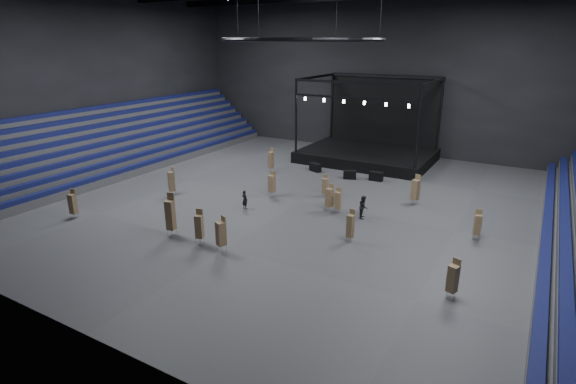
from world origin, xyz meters
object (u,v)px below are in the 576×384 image
Objects in this scene: man_center at (245,200)px; stage at (369,147)px; chair_stack_5 at (171,181)px; flight_case_right at (376,176)px; chair_stack_8 at (338,200)px; chair_stack_11 at (199,226)px; flight_case_left at (315,167)px; chair_stack_10 at (325,185)px; chair_stack_13 at (73,203)px; chair_stack_1 at (329,197)px; chair_stack_2 at (351,226)px; chair_stack_4 at (453,278)px; chair_stack_9 at (271,160)px; chair_stack_7 at (416,189)px; chair_stack_12 at (478,224)px; flight_case_mid at (350,175)px; chair_stack_3 at (221,233)px; chair_stack_6 at (170,214)px; crew_member at (364,207)px; chair_stack_0 at (272,183)px.

stage is at bearing -86.44° from man_center.
flight_case_right is at bearing 63.66° from chair_stack_5.
chair_stack_11 reaches higher than chair_stack_8.
chair_stack_5 reaches higher than flight_case_left.
chair_stack_13 is (-14.56, -13.99, 0.14)m from chair_stack_10.
chair_stack_5 is at bearing -149.45° from chair_stack_1.
chair_stack_13 is at bearing -154.71° from chair_stack_2.
chair_stack_9 reaches higher than chair_stack_4.
chair_stack_7 is at bearing -133.36° from man_center.
stage reaches higher than chair_stack_5.
chair_stack_12 is at bearing -9.36° from chair_stack_9.
flight_case_mid is 0.52× the size of chair_stack_3.
chair_stack_10 is (1.24, -14.23, -0.40)m from stage.
chair_stack_9 is (-21.09, 15.76, 0.08)m from chair_stack_4.
chair_stack_8 is (3.72, 9.93, -0.19)m from chair_stack_3.
crew_member is at bearing 29.32° from chair_stack_6.
stage is 8.22m from flight_case_mid.
chair_stack_0 is at bearing -159.07° from chair_stack_10.
chair_stack_2 is 1.03× the size of chair_stack_4.
chair_stack_9 is 9.47m from chair_stack_10.
crew_member is (4.87, -9.02, 0.47)m from flight_case_mid.
flight_case_mid is 17.00m from chair_stack_5.
flight_case_right is 0.55× the size of chair_stack_11.
chair_stack_4 reaches higher than chair_stack_12.
chair_stack_7 is 1.19× the size of chair_stack_12.
chair_stack_1 reaches higher than flight_case_mid.
chair_stack_2 is at bearing -72.88° from stage.
chair_stack_8 is at bearing 130.16° from chair_stack_2.
chair_stack_5 is 10.72m from chair_stack_11.
chair_stack_9 reaches higher than crew_member.
chair_stack_0 is 1.28× the size of crew_member.
chair_stack_10 is (-5.43, 7.42, -0.13)m from chair_stack_2.
chair_stack_1 is 10.90m from chair_stack_11.
chair_stack_7 is at bearing 0.76° from chair_stack_9.
chair_stack_7 reaches higher than chair_stack_1.
crew_member is (-8.13, -0.14, -0.23)m from chair_stack_12.
chair_stack_5 is 14.75m from chair_stack_8.
chair_stack_12 reaches higher than flight_case_mid.
chair_stack_6 reaches higher than chair_stack_1.
chair_stack_7 is at bearing -43.59° from flight_case_right.
chair_stack_4 is 27.46m from chair_stack_13.
chair_stack_11 is (-5.76, -9.67, 0.15)m from chair_stack_8.
flight_case_left is 0.56× the size of chair_stack_0.
chair_stack_9 reaches higher than chair_stack_12.
chair_stack_4 is 1.13× the size of chair_stack_10.
chair_stack_4 reaches higher than flight_case_left.
man_center is (-17.13, 5.43, -0.40)m from chair_stack_4.
crew_member is at bearing 153.91° from chair_stack_4.
chair_stack_5 is at bearing -137.01° from flight_case_right.
chair_stack_12 is 1.37× the size of man_center.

